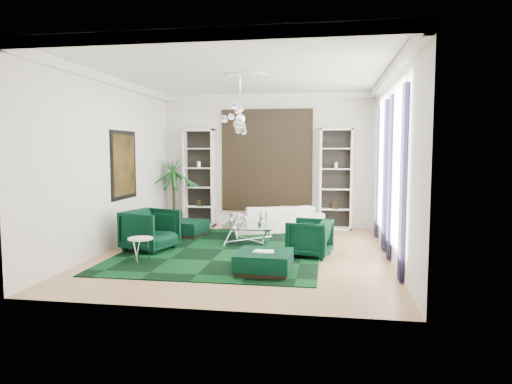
% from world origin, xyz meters
% --- Properties ---
extents(floor, '(6.00, 7.00, 0.02)m').
position_xyz_m(floor, '(0.00, 0.00, -0.01)').
color(floor, tan).
rests_on(floor, ground).
extents(ceiling, '(6.00, 7.00, 0.02)m').
position_xyz_m(ceiling, '(0.00, 0.00, 3.81)').
color(ceiling, white).
rests_on(ceiling, ground).
extents(wall_back, '(6.00, 0.02, 3.80)m').
position_xyz_m(wall_back, '(0.00, 3.51, 1.90)').
color(wall_back, silver).
rests_on(wall_back, ground).
extents(wall_front, '(6.00, 0.02, 3.80)m').
position_xyz_m(wall_front, '(0.00, -3.51, 1.90)').
color(wall_front, silver).
rests_on(wall_front, ground).
extents(wall_left, '(0.02, 7.00, 3.80)m').
position_xyz_m(wall_left, '(-3.01, 0.00, 1.90)').
color(wall_left, silver).
rests_on(wall_left, ground).
extents(wall_right, '(0.02, 7.00, 3.80)m').
position_xyz_m(wall_right, '(3.01, 0.00, 1.90)').
color(wall_right, silver).
rests_on(wall_right, ground).
extents(crown_molding, '(6.00, 7.00, 0.18)m').
position_xyz_m(crown_molding, '(0.00, 0.00, 3.70)').
color(crown_molding, white).
rests_on(crown_molding, ceiling).
extents(ceiling_medallion, '(0.90, 0.90, 0.05)m').
position_xyz_m(ceiling_medallion, '(0.00, 0.30, 3.77)').
color(ceiling_medallion, white).
rests_on(ceiling_medallion, ceiling).
extents(tapestry, '(2.50, 0.06, 2.80)m').
position_xyz_m(tapestry, '(0.00, 3.46, 1.90)').
color(tapestry, black).
rests_on(tapestry, wall_back).
extents(shelving_left, '(0.90, 0.38, 2.80)m').
position_xyz_m(shelving_left, '(-1.95, 3.31, 1.40)').
color(shelving_left, white).
rests_on(shelving_left, floor).
extents(shelving_right, '(0.90, 0.38, 2.80)m').
position_xyz_m(shelving_right, '(1.95, 3.31, 1.40)').
color(shelving_right, white).
rests_on(shelving_right, floor).
extents(painting, '(0.04, 1.30, 1.60)m').
position_xyz_m(painting, '(-2.97, 0.60, 1.85)').
color(painting, black).
rests_on(painting, wall_left).
extents(window_near, '(0.03, 1.10, 2.90)m').
position_xyz_m(window_near, '(2.99, -0.90, 1.90)').
color(window_near, white).
rests_on(window_near, wall_right).
extents(curtain_near_a, '(0.07, 0.30, 3.25)m').
position_xyz_m(curtain_near_a, '(2.96, -1.68, 1.65)').
color(curtain_near_a, black).
rests_on(curtain_near_a, floor).
extents(curtain_near_b, '(0.07, 0.30, 3.25)m').
position_xyz_m(curtain_near_b, '(2.96, -0.12, 1.65)').
color(curtain_near_b, black).
rests_on(curtain_near_b, floor).
extents(window_far, '(0.03, 1.10, 2.90)m').
position_xyz_m(window_far, '(2.99, 1.50, 1.90)').
color(window_far, white).
rests_on(window_far, wall_right).
extents(curtain_far_a, '(0.07, 0.30, 3.25)m').
position_xyz_m(curtain_far_a, '(2.96, 0.72, 1.65)').
color(curtain_far_a, black).
rests_on(curtain_far_a, floor).
extents(curtain_far_b, '(0.07, 0.30, 3.25)m').
position_xyz_m(curtain_far_b, '(2.96, 2.28, 1.65)').
color(curtain_far_b, black).
rests_on(curtain_far_b, floor).
extents(rug, '(4.20, 5.00, 0.02)m').
position_xyz_m(rug, '(-0.52, 0.21, 0.01)').
color(rug, black).
rests_on(rug, floor).
extents(sofa, '(2.60, 1.87, 0.71)m').
position_xyz_m(sofa, '(0.37, 2.77, 0.35)').
color(sofa, white).
rests_on(sofa, floor).
extents(armchair_left, '(1.24, 1.22, 0.91)m').
position_xyz_m(armchair_left, '(-2.09, -0.08, 0.45)').
color(armchair_left, black).
rests_on(armchair_left, floor).
extents(armchair_right, '(1.00, 0.99, 0.77)m').
position_xyz_m(armchair_right, '(1.37, -0.07, 0.39)').
color(armchair_right, black).
rests_on(armchair_right, floor).
extents(coffee_table, '(1.29, 1.29, 0.43)m').
position_xyz_m(coffee_table, '(-0.10, 1.09, 0.21)').
color(coffee_table, white).
rests_on(coffee_table, floor).
extents(ottoman_side, '(1.04, 1.04, 0.40)m').
position_xyz_m(ottoman_side, '(-1.83, 1.67, 0.20)').
color(ottoman_side, black).
rests_on(ottoman_side, floor).
extents(ottoman_front, '(0.99, 0.99, 0.39)m').
position_xyz_m(ottoman_front, '(0.62, -1.50, 0.19)').
color(ottoman_front, black).
rests_on(ottoman_front, floor).
extents(book, '(0.38, 0.25, 0.03)m').
position_xyz_m(book, '(0.62, -1.50, 0.40)').
color(book, white).
rests_on(book, ottoman_front).
extents(side_table, '(0.58, 0.58, 0.47)m').
position_xyz_m(side_table, '(-1.89, -1.08, 0.23)').
color(side_table, white).
rests_on(side_table, floor).
extents(palm, '(1.95, 1.95, 2.62)m').
position_xyz_m(palm, '(-2.65, 3.09, 1.31)').
color(palm, '#17561B').
rests_on(palm, floor).
extents(chandelier, '(1.11, 1.11, 0.75)m').
position_xyz_m(chandelier, '(-0.13, 0.22, 2.85)').
color(chandelier, white).
rests_on(chandelier, ceiling).
extents(table_plant, '(0.16, 0.15, 0.24)m').
position_xyz_m(table_plant, '(0.20, 0.83, 0.55)').
color(table_plant, '#17561B').
rests_on(table_plant, coffee_table).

